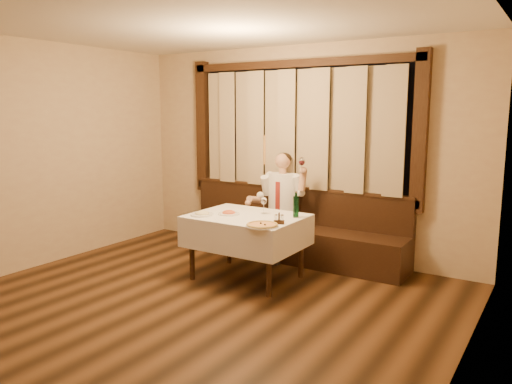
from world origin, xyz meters
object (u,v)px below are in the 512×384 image
Objects in this scene: seated_man at (280,198)px; green_bottle at (296,206)px; pasta_red at (229,211)px; cruet_caddy at (279,220)px; pizza at (262,225)px; dining_table at (247,224)px; banquette at (289,234)px; pasta_cream at (202,212)px.

green_bottle is at bearing -49.81° from seated_man.
pasta_red is 0.79m from green_bottle.
pizza is at bearing -137.63° from cruet_caddy.
pasta_red is 1.01m from seated_man.
pasta_red is at bearing -96.69° from seated_man.
dining_table is 10.31× the size of cruet_caddy.
banquette is at bearing 122.87° from green_bottle.
dining_table is 4.72× the size of pasta_cream.
dining_table is 0.58m from cruet_caddy.
banquette is 1.45m from pasta_cream.
dining_table is at bearing -159.01° from green_bottle.
pizza is 0.72m from pasta_red.
seated_man reaches higher than pizza.
pasta_cream is at bearing -153.66° from green_bottle.
dining_table is 4.29× the size of green_bottle.
pasta_cream is at bearing 161.39° from cruet_caddy.
seated_man reaches higher than dining_table.
banquette reaches higher than pasta_cream.
cruet_caddy is (0.53, -0.18, 0.15)m from dining_table.
cruet_caddy is 0.09× the size of seated_man.
cruet_caddy reaches higher than pasta_red.
pasta_cream reaches higher than dining_table.
pasta_red is at bearing -161.70° from dining_table.
green_bottle is (0.97, 0.48, 0.09)m from pasta_cream.
pizza is at bearing -40.61° from dining_table.
dining_table is at bearing -84.64° from seated_man.
cruet_caddy is at bearing -60.96° from seated_man.
cruet_caddy is (0.53, -1.20, 0.49)m from banquette.
dining_table is at bearing 18.30° from pasta_red.
green_bottle is at bearing 20.99° from dining_table.
pasta_cream is (-0.44, -1.30, 0.48)m from banquette.
green_bottle is at bearing 81.53° from pizza.
banquette reaches higher than dining_table.
pasta_cream is (-0.44, -0.28, 0.14)m from dining_table.
pasta_cream is at bearing 173.22° from pizza.
pasta_cream is at bearing -108.58° from banquette.
green_bottle is 0.39m from cruet_caddy.
pizza reaches higher than dining_table.
seated_man is at bearing 111.99° from pizza.
seated_man is (-0.09, 0.93, 0.16)m from dining_table.
pasta_red is (-0.21, -1.09, 0.48)m from banquette.
cruet_caddy is (0.97, 0.10, 0.00)m from pasta_cream.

